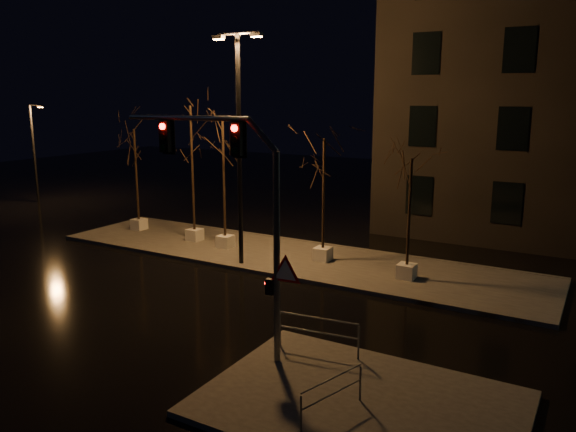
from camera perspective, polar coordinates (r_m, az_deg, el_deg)
The scene contains 13 objects.
ground at distance 19.77m, azimuth -9.16°, elevation -8.45°, with size 90.00×90.00×0.00m, color black.
median at distance 24.44m, azimuth -0.27°, elevation -4.10°, with size 22.00×5.00×0.15m, color #413F3A.
sidewalk_corner at distance 13.45m, azimuth 7.35°, elevation -18.39°, with size 7.00×5.00×0.15m, color #413F3A.
tree_0 at distance 29.36m, azimuth -15.28°, elevation 6.30°, with size 1.80×1.80×5.27m.
tree_1 at distance 26.37m, azimuth -9.81°, elevation 7.97°, with size 1.80×1.80×6.50m.
tree_2 at distance 24.94m, azimuth -6.61°, elevation 6.79°, with size 1.80×1.80×5.89m.
tree_3 at distance 22.83m, azimuth 3.67°, elevation 5.08°, with size 1.80×1.80×5.22m.
tree_4 at distance 20.96m, azimuth 12.33°, elevation 2.99°, with size 1.80×1.80×4.64m.
traffic_signal_mast at distance 14.19m, azimuth -4.85°, elevation 1.38°, with size 5.11×0.51×6.25m.
streetlight_main at distance 22.35m, azimuth -5.00°, elevation 8.24°, with size 2.27×0.35×9.11m.
streetlight_far at distance 40.30m, azimuth -24.34°, elevation 6.20°, with size 1.26×0.26×6.39m.
guard_rail_a at distance 15.27m, azimuth 3.08°, elevation -11.42°, with size 2.26×0.31×0.98m.
guard_rail_b at distance 12.53m, azimuth 4.51°, elevation -17.31°, with size 0.59×1.82×0.90m.
Camera 1 is at (11.83, -14.27, 6.86)m, focal length 35.00 mm.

